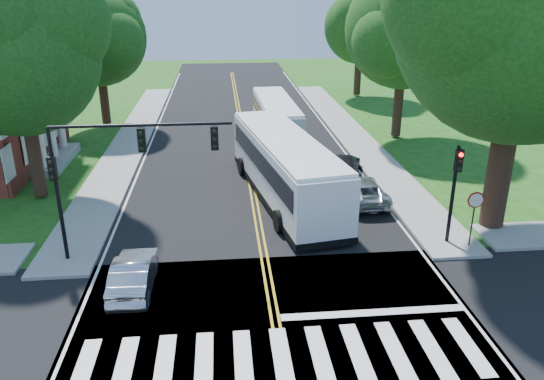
{
  "coord_description": "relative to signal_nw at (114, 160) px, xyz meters",
  "views": [
    {
      "loc": [
        -1.61,
        -13.82,
        10.8
      ],
      "look_at": [
        0.5,
        7.72,
        2.4
      ],
      "focal_mm": 35.0,
      "sensor_mm": 36.0,
      "label": 1
    }
  ],
  "objects": [
    {
      "name": "ground",
      "position": [
        5.86,
        -6.43,
        -4.38
      ],
      "size": [
        140.0,
        140.0,
        0.0
      ],
      "primitive_type": "plane",
      "color": "#184D13",
      "rests_on": "ground"
    },
    {
      "name": "road",
      "position": [
        5.86,
        11.57,
        -4.37
      ],
      "size": [
        14.0,
        96.0,
        0.01
      ],
      "primitive_type": "cube",
      "color": "black",
      "rests_on": "ground"
    },
    {
      "name": "cross_road",
      "position": [
        5.86,
        -6.43,
        -4.37
      ],
      "size": [
        60.0,
        12.0,
        0.01
      ],
      "primitive_type": "cube",
      "color": "black",
      "rests_on": "ground"
    },
    {
      "name": "center_line",
      "position": [
        5.86,
        15.57,
        -4.36
      ],
      "size": [
        0.36,
        70.0,
        0.01
      ],
      "primitive_type": "cube",
      "color": "gold",
      "rests_on": "road"
    },
    {
      "name": "edge_line_w",
      "position": [
        -0.94,
        15.57,
        -4.36
      ],
      "size": [
        0.12,
        70.0,
        0.01
      ],
      "primitive_type": "cube",
      "color": "silver",
      "rests_on": "road"
    },
    {
      "name": "edge_line_e",
      "position": [
        12.66,
        15.57,
        -4.36
      ],
      "size": [
        0.12,
        70.0,
        0.01
      ],
      "primitive_type": "cube",
      "color": "silver",
      "rests_on": "road"
    },
    {
      "name": "crosswalk",
      "position": [
        5.86,
        -6.93,
        -4.36
      ],
      "size": [
        12.6,
        3.0,
        0.01
      ],
      "primitive_type": "cube",
      "color": "silver",
      "rests_on": "road"
    },
    {
      "name": "stop_bar",
      "position": [
        9.36,
        -4.83,
        -4.36
      ],
      "size": [
        6.6,
        0.4,
        0.01
      ],
      "primitive_type": "cube",
      "color": "silver",
      "rests_on": "road"
    },
    {
      "name": "sidewalk_nw",
      "position": [
        -2.44,
        18.57,
        -4.3
      ],
      "size": [
        2.6,
        40.0,
        0.15
      ],
      "primitive_type": "cube",
      "color": "gray",
      "rests_on": "ground"
    },
    {
      "name": "sidewalk_ne",
      "position": [
        14.16,
        18.57,
        -4.3
      ],
      "size": [
        2.6,
        40.0,
        0.15
      ],
      "primitive_type": "cube",
      "color": "gray",
      "rests_on": "ground"
    },
    {
      "name": "tree_ne_big",
      "position": [
        16.86,
        1.57,
        5.24
      ],
      "size": [
        10.8,
        10.8,
        14.91
      ],
      "color": "black",
      "rests_on": "ground"
    },
    {
      "name": "tree_west_near",
      "position": [
        -5.64,
        7.57,
        3.15
      ],
      "size": [
        8.0,
        8.0,
        11.4
      ],
      "color": "black",
      "rests_on": "ground"
    },
    {
      "name": "tree_west_far",
      "position": [
        -5.14,
        23.57,
        2.62
      ],
      "size": [
        7.6,
        7.6,
        10.67
      ],
      "color": "black",
      "rests_on": "ground"
    },
    {
      "name": "tree_east_mid",
      "position": [
        17.36,
        17.57,
        3.48
      ],
      "size": [
        8.4,
        8.4,
        11.93
      ],
      "color": "black",
      "rests_on": "ground"
    },
    {
      "name": "tree_east_far",
      "position": [
        18.36,
        33.57,
        2.48
      ],
      "size": [
        7.2,
        7.2,
        10.34
      ],
      "color": "black",
      "rests_on": "ground"
    },
    {
      "name": "signal_nw",
      "position": [
        0.0,
        0.0,
        0.0
      ],
      "size": [
        7.15,
        0.46,
        5.66
      ],
      "color": "black",
      "rests_on": "ground"
    },
    {
      "name": "signal_ne",
      "position": [
        14.06,
        0.01,
        -1.41
      ],
      "size": [
        0.3,
        0.46,
        4.4
      ],
      "color": "black",
      "rests_on": "ground"
    },
    {
      "name": "stop_sign",
      "position": [
        14.86,
        -0.45,
        -2.35
      ],
      "size": [
        0.76,
        0.08,
        2.53
      ],
      "color": "black",
      "rests_on": "ground"
    },
    {
      "name": "bus_lead",
      "position": [
        7.51,
        6.22,
        -2.58
      ],
      "size": [
        4.98,
        13.39,
        3.4
      ],
      "rotation": [
        0.0,
        0.0,
        3.31
      ],
      "color": "white",
      "rests_on": "road"
    },
    {
      "name": "bus_follow",
      "position": [
        8.32,
        18.29,
        -2.84
      ],
      "size": [
        2.97,
        11.24,
        2.89
      ],
      "rotation": [
        0.0,
        0.0,
        3.17
      ],
      "color": "white",
      "rests_on": "road"
    },
    {
      "name": "hatchback",
      "position": [
        0.77,
        -2.42,
        -3.7
      ],
      "size": [
        1.44,
        4.05,
        1.33
      ],
      "primitive_type": "imported",
      "rotation": [
        0.0,
        0.0,
        3.13
      ],
      "color": "#ABAEB2",
      "rests_on": "road"
    },
    {
      "name": "suv",
      "position": [
        11.54,
        5.29,
        -3.73
      ],
      "size": [
        2.14,
        4.58,
        1.27
      ],
      "primitive_type": "imported",
      "rotation": [
        0.0,
        0.0,
        3.15
      ],
      "color": "#B3B6BA",
      "rests_on": "road"
    },
    {
      "name": "dark_sedan",
      "position": [
        11.57,
        9.57,
        -3.74
      ],
      "size": [
        2.96,
        4.64,
        1.25
      ],
      "primitive_type": "imported",
      "rotation": [
        0.0,
        0.0,
        2.84
      ],
      "color": "black",
      "rests_on": "road"
    }
  ]
}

